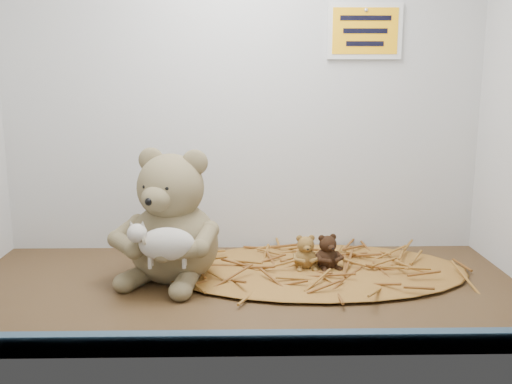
{
  "coord_description": "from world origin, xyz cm",
  "views": [
    {
      "loc": [
        0.47,
        -114.22,
        43.89
      ],
      "look_at": [
        2.82,
        1.75,
        20.52
      ],
      "focal_mm": 40.0,
      "sensor_mm": 36.0,
      "label": 1
    }
  ],
  "objects_px": {
    "mini_teddy_tan": "(305,250)",
    "mini_teddy_brown": "(327,250)",
    "main_teddy": "(173,216)",
    "toy_lamb": "(167,244)"
  },
  "relations": [
    {
      "from": "mini_teddy_tan",
      "to": "toy_lamb",
      "type": "bearing_deg",
      "value": -158.89
    },
    {
      "from": "main_teddy",
      "to": "mini_teddy_tan",
      "type": "relative_size",
      "value": 3.71
    },
    {
      "from": "mini_teddy_tan",
      "to": "mini_teddy_brown",
      "type": "relative_size",
      "value": 0.98
    },
    {
      "from": "main_teddy",
      "to": "mini_teddy_brown",
      "type": "relative_size",
      "value": 3.64
    },
    {
      "from": "toy_lamb",
      "to": "mini_teddy_brown",
      "type": "relative_size",
      "value": 1.83
    },
    {
      "from": "main_teddy",
      "to": "mini_teddy_brown",
      "type": "height_order",
      "value": "main_teddy"
    },
    {
      "from": "main_teddy",
      "to": "toy_lamb",
      "type": "bearing_deg",
      "value": -68.91
    },
    {
      "from": "toy_lamb",
      "to": "mini_teddy_brown",
      "type": "distance_m",
      "value": 0.38
    },
    {
      "from": "toy_lamb",
      "to": "mini_teddy_tan",
      "type": "distance_m",
      "value": 0.33
    },
    {
      "from": "mini_teddy_brown",
      "to": "toy_lamb",
      "type": "bearing_deg",
      "value": -175.77
    }
  ]
}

